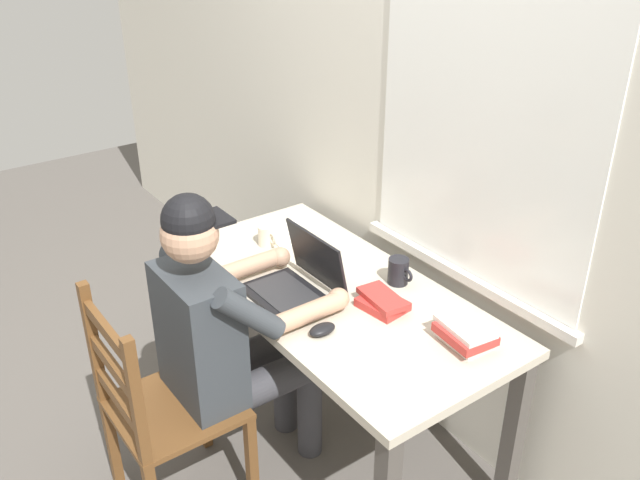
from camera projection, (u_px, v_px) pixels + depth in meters
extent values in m
plane|color=#56514C|center=(332.00, 433.00, 2.91)|extent=(8.00, 8.00, 0.00)
cube|color=silver|center=(428.00, 122.00, 2.54)|extent=(6.00, 0.04, 2.60)
cube|color=white|center=(483.00, 116.00, 2.28)|extent=(0.97, 0.01, 1.18)
cube|color=beige|center=(463.00, 274.00, 2.56)|extent=(1.03, 0.06, 0.04)
cube|color=#BCB29E|center=(334.00, 294.00, 2.59)|extent=(1.44, 0.70, 0.03)
cube|color=#4C4742|center=(190.00, 318.00, 3.08)|extent=(0.06, 0.06, 0.69)
cube|color=#4C4742|center=(300.00, 278.00, 3.39)|extent=(0.06, 0.06, 0.69)
cube|color=#4C4742|center=(513.00, 434.00, 2.43)|extent=(0.06, 0.06, 0.69)
cube|color=#33383D|center=(200.00, 336.00, 2.36)|extent=(0.34, 0.20, 0.50)
sphere|color=tan|center=(190.00, 235.00, 2.18)|extent=(0.19, 0.19, 0.19)
sphere|color=black|center=(188.00, 220.00, 2.16)|extent=(0.17, 0.17, 0.17)
cube|color=black|center=(213.00, 218.00, 2.21)|extent=(0.13, 0.10, 0.01)
cylinder|color=#38383D|center=(241.00, 360.00, 2.65)|extent=(0.13, 0.40, 0.13)
cylinder|color=#38383D|center=(265.00, 384.00, 2.52)|extent=(0.13, 0.40, 0.13)
cylinder|color=#38383D|center=(285.00, 385.00, 2.86)|extent=(0.10, 0.10, 0.44)
cylinder|color=#38383D|center=(310.00, 409.00, 2.73)|extent=(0.10, 0.10, 0.44)
cylinder|color=#33383D|center=(193.00, 264.00, 2.48)|extent=(0.10, 0.25, 0.24)
cylinder|color=tan|center=(249.00, 266.00, 2.64)|extent=(0.07, 0.28, 0.07)
sphere|color=tan|center=(280.00, 257.00, 2.70)|extent=(0.08, 0.08, 0.08)
cylinder|color=#33383D|center=(249.00, 314.00, 2.19)|extent=(0.10, 0.25, 0.24)
cylinder|color=tan|center=(308.00, 313.00, 2.35)|extent=(0.07, 0.28, 0.07)
sphere|color=tan|center=(338.00, 299.00, 2.43)|extent=(0.08, 0.08, 0.08)
cube|color=brown|center=(175.00, 407.00, 2.42)|extent=(0.42, 0.42, 0.02)
cube|color=brown|center=(252.00, 462.00, 2.49)|extent=(0.04, 0.04, 0.42)
cube|color=brown|center=(203.00, 405.00, 2.76)|extent=(0.04, 0.04, 0.42)
cube|color=brown|center=(113.00, 445.00, 2.56)|extent=(0.04, 0.04, 0.42)
cube|color=brown|center=(137.00, 403.00, 2.07)|extent=(0.04, 0.04, 0.48)
cube|color=brown|center=(93.00, 343.00, 2.34)|extent=(0.04, 0.04, 0.48)
cube|color=brown|center=(119.00, 400.00, 2.26)|extent=(0.36, 0.02, 0.04)
cube|color=brown|center=(113.00, 366.00, 2.20)|extent=(0.36, 0.02, 0.04)
cube|color=brown|center=(107.00, 331.00, 2.13)|extent=(0.36, 0.02, 0.04)
cube|color=black|center=(287.00, 296.00, 2.53)|extent=(0.33, 0.23, 0.02)
cube|color=#2B2B2D|center=(287.00, 294.00, 2.52)|extent=(0.29, 0.17, 0.00)
cube|color=black|center=(317.00, 258.00, 2.54)|extent=(0.33, 0.06, 0.22)
cube|color=silver|center=(317.00, 258.00, 2.54)|extent=(0.29, 0.04, 0.19)
ellipsoid|color=black|center=(322.00, 329.00, 2.32)|extent=(0.06, 0.10, 0.03)
cylinder|color=beige|center=(267.00, 235.00, 2.88)|extent=(0.07, 0.07, 0.09)
torus|color=beige|center=(273.00, 239.00, 2.85)|extent=(0.05, 0.01, 0.05)
cylinder|color=black|center=(398.00, 271.00, 2.60)|extent=(0.08, 0.08, 0.10)
torus|color=black|center=(407.00, 275.00, 2.56)|extent=(0.05, 0.01, 0.05)
cube|color=white|center=(465.00, 339.00, 2.28)|extent=(0.18, 0.14, 0.03)
cube|color=#BC332D|center=(465.00, 334.00, 2.25)|extent=(0.20, 0.16, 0.03)
cube|color=white|center=(465.00, 326.00, 2.25)|extent=(0.21, 0.15, 0.02)
cube|color=#BC332D|center=(383.00, 304.00, 2.46)|extent=(0.18, 0.15, 0.03)
cube|color=#BC332D|center=(382.00, 298.00, 2.45)|extent=(0.20, 0.12, 0.02)
cube|color=silver|center=(287.00, 234.00, 2.98)|extent=(0.21, 0.19, 0.01)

